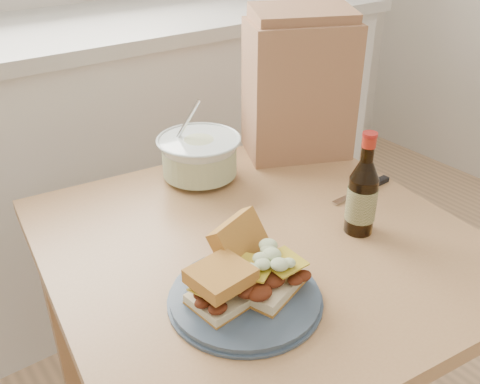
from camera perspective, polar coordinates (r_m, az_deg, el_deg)
cabinet_run at (r=1.88m, az=-19.59°, el=1.91°), size 2.50×0.64×0.94m
dining_table at (r=1.14m, az=2.14°, el=-9.15°), size 0.91×0.91×0.68m
plate at (r=0.92m, az=0.54°, el=-11.19°), size 0.26×0.26×0.02m
sandwich_left at (r=0.88m, az=-2.06°, el=-10.01°), size 0.10×0.09×0.07m
sandwich_right at (r=0.93m, az=1.78°, el=-7.70°), size 0.15×0.19×0.10m
coleslaw_bowl at (r=1.28m, az=-4.35°, el=3.60°), size 0.20×0.20×0.20m
beer_bottle at (r=1.09m, az=12.90°, el=-0.41°), size 0.06×0.06×0.22m
knife at (r=1.29m, az=13.72°, el=0.64°), size 0.18×0.02×0.01m
paper_bag at (r=1.39m, az=6.28°, el=10.79°), size 0.31×0.26×0.34m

